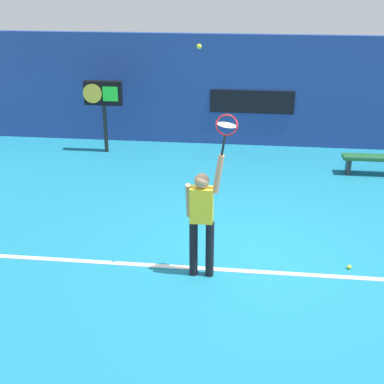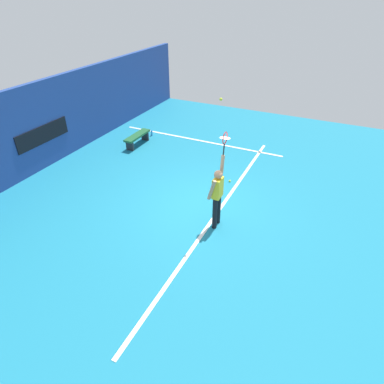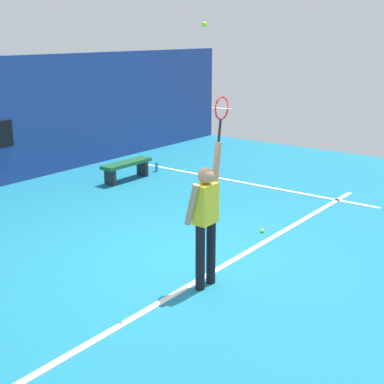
# 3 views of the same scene
# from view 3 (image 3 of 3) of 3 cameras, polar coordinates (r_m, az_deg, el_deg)

# --- Properties ---
(ground_plane) EXTENTS (18.00, 18.00, 0.00)m
(ground_plane) POSITION_cam_3_polar(r_m,az_deg,el_deg) (8.65, -0.24, -6.85)
(ground_plane) COLOR teal
(court_baseline) EXTENTS (10.00, 0.10, 0.01)m
(court_baseline) POSITION_cam_3_polar(r_m,az_deg,el_deg) (8.33, 3.05, -7.77)
(court_baseline) COLOR white
(court_baseline) RESTS_ON ground_plane
(court_sideline) EXTENTS (0.10, 7.00, 0.01)m
(court_sideline) POSITION_cam_3_polar(r_m,az_deg,el_deg) (13.08, 4.30, 1.16)
(court_sideline) COLOR white
(court_sideline) RESTS_ON ground_plane
(tennis_player) EXTENTS (0.57, 0.31, 1.99)m
(tennis_player) POSITION_cam_3_polar(r_m,az_deg,el_deg) (7.38, 1.42, -2.56)
(tennis_player) COLOR black
(tennis_player) RESTS_ON ground_plane
(tennis_racket) EXTENTS (0.35, 0.27, 0.62)m
(tennis_racket) POSITION_cam_3_polar(r_m,az_deg,el_deg) (7.33, 3.07, 8.38)
(tennis_racket) COLOR black
(tennis_ball) EXTENTS (0.07, 0.07, 0.07)m
(tennis_ball) POSITION_cam_3_polar(r_m,az_deg,el_deg) (6.95, 1.28, 16.95)
(tennis_ball) COLOR #CCE033
(court_bench) EXTENTS (1.40, 0.36, 0.45)m
(court_bench) POSITION_cam_3_polar(r_m,az_deg,el_deg) (13.14, -6.78, 2.65)
(court_bench) COLOR #1E592D
(court_bench) RESTS_ON ground_plane
(water_bottle) EXTENTS (0.07, 0.07, 0.24)m
(water_bottle) POSITION_cam_3_polar(r_m,az_deg,el_deg) (13.96, -3.69, 2.62)
(water_bottle) COLOR #338CD8
(water_bottle) RESTS_ON ground_plane
(spare_ball) EXTENTS (0.07, 0.07, 0.07)m
(spare_ball) POSITION_cam_3_polar(r_m,az_deg,el_deg) (9.78, 7.29, -3.98)
(spare_ball) COLOR #CCE033
(spare_ball) RESTS_ON ground_plane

